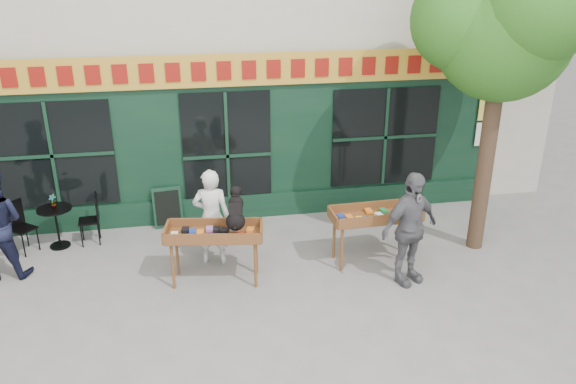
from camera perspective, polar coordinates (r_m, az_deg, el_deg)
name	(u,v)px	position (r m, az deg, el deg)	size (l,w,h in m)	color
ground	(243,276)	(9.44, -4.61, -8.53)	(80.00, 80.00, 0.00)	slate
street_tree	(507,12)	(9.89, 21.35, 16.69)	(3.05, 2.90, 5.60)	#382619
book_cart_center	(214,235)	(8.97, -7.51, -4.39)	(1.58, 0.85, 0.99)	brown
dog	(235,208)	(8.75, -5.36, -1.63)	(0.34, 0.60, 0.60)	black
woman	(212,217)	(9.55, -7.77, -2.53)	(0.62, 0.41, 1.70)	silver
book_cart_right	(375,217)	(9.62, 8.87, -2.57)	(1.52, 0.67, 0.99)	brown
man_right	(410,229)	(9.05, 12.25, -3.67)	(1.10, 0.46, 1.88)	#55555A
bistro_table	(56,219)	(10.92, -22.50, -2.59)	(0.60, 0.60, 0.76)	black
bistro_chair_left	(19,222)	(11.03, -25.69, -2.81)	(0.51, 0.51, 0.95)	black
bistro_chair_right	(93,215)	(10.85, -19.17, -2.19)	(0.40, 0.39, 0.95)	black
potted_plant	(53,201)	(10.79, -22.77, -0.89)	(0.14, 0.09, 0.26)	gray
chalkboard	(168,207)	(11.19, -12.12, -1.55)	(0.58, 0.26, 0.79)	black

